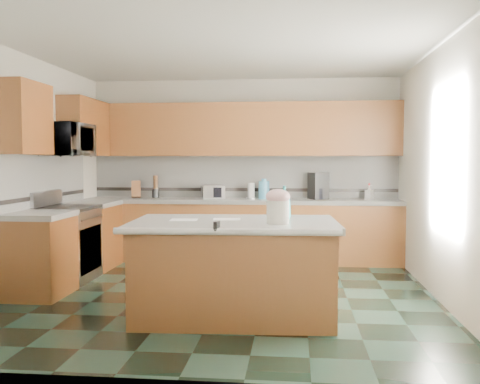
# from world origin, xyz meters

# --- Properties ---
(floor) EXTENTS (4.60, 4.60, 0.00)m
(floor) POSITION_xyz_m (0.00, 0.00, 0.00)
(floor) COLOR black
(floor) RESTS_ON ground
(ceiling) EXTENTS (4.60, 4.60, 0.00)m
(ceiling) POSITION_xyz_m (0.00, 0.00, 2.70)
(ceiling) COLOR white
(ceiling) RESTS_ON ground
(wall_back) EXTENTS (4.60, 0.04, 2.70)m
(wall_back) POSITION_xyz_m (0.00, 2.32, 1.35)
(wall_back) COLOR white
(wall_back) RESTS_ON ground
(wall_front) EXTENTS (4.60, 0.04, 2.70)m
(wall_front) POSITION_xyz_m (0.00, -2.32, 1.35)
(wall_front) COLOR white
(wall_front) RESTS_ON ground
(wall_left) EXTENTS (0.04, 4.60, 2.70)m
(wall_left) POSITION_xyz_m (-2.32, 0.00, 1.35)
(wall_left) COLOR white
(wall_left) RESTS_ON ground
(wall_right) EXTENTS (0.04, 4.60, 2.70)m
(wall_right) POSITION_xyz_m (2.32, 0.00, 1.35)
(wall_right) COLOR white
(wall_right) RESTS_ON ground
(back_base_cab) EXTENTS (4.60, 0.60, 0.86)m
(back_base_cab) POSITION_xyz_m (0.00, 2.00, 0.43)
(back_base_cab) COLOR #4F240B
(back_base_cab) RESTS_ON ground
(back_countertop) EXTENTS (4.60, 0.64, 0.06)m
(back_countertop) POSITION_xyz_m (0.00, 2.00, 0.89)
(back_countertop) COLOR white
(back_countertop) RESTS_ON back_base_cab
(back_upper_cab) EXTENTS (4.60, 0.33, 0.78)m
(back_upper_cab) POSITION_xyz_m (0.00, 2.13, 1.94)
(back_upper_cab) COLOR #4F240B
(back_upper_cab) RESTS_ON wall_back
(back_backsplash) EXTENTS (4.60, 0.02, 0.63)m
(back_backsplash) POSITION_xyz_m (0.00, 2.29, 1.24)
(back_backsplash) COLOR silver
(back_backsplash) RESTS_ON back_countertop
(back_accent_band) EXTENTS (4.60, 0.01, 0.05)m
(back_accent_band) POSITION_xyz_m (0.00, 2.28, 1.04)
(back_accent_band) COLOR black
(back_accent_band) RESTS_ON back_countertop
(left_base_cab_rear) EXTENTS (0.60, 0.82, 0.86)m
(left_base_cab_rear) POSITION_xyz_m (-2.00, 1.29, 0.43)
(left_base_cab_rear) COLOR #4F240B
(left_base_cab_rear) RESTS_ON ground
(left_counter_rear) EXTENTS (0.64, 0.82, 0.06)m
(left_counter_rear) POSITION_xyz_m (-2.00, 1.29, 0.89)
(left_counter_rear) COLOR white
(left_counter_rear) RESTS_ON left_base_cab_rear
(left_base_cab_front) EXTENTS (0.60, 0.72, 0.86)m
(left_base_cab_front) POSITION_xyz_m (-2.00, -0.24, 0.43)
(left_base_cab_front) COLOR #4F240B
(left_base_cab_front) RESTS_ON ground
(left_counter_front) EXTENTS (0.64, 0.72, 0.06)m
(left_counter_front) POSITION_xyz_m (-2.00, -0.24, 0.89)
(left_counter_front) COLOR white
(left_counter_front) RESTS_ON left_base_cab_front
(left_backsplash) EXTENTS (0.02, 2.30, 0.63)m
(left_backsplash) POSITION_xyz_m (-2.29, 0.55, 1.24)
(left_backsplash) COLOR silver
(left_backsplash) RESTS_ON wall_left
(left_accent_band) EXTENTS (0.01, 2.30, 0.05)m
(left_accent_band) POSITION_xyz_m (-2.28, 0.55, 1.04)
(left_accent_band) COLOR black
(left_accent_band) RESTS_ON wall_left
(left_upper_cab_rear) EXTENTS (0.33, 1.09, 0.78)m
(left_upper_cab_rear) POSITION_xyz_m (-2.13, 1.42, 1.94)
(left_upper_cab_rear) COLOR #4F240B
(left_upper_cab_rear) RESTS_ON wall_left
(left_upper_cab_front) EXTENTS (0.33, 0.72, 0.78)m
(left_upper_cab_front) POSITION_xyz_m (-2.13, -0.24, 1.94)
(left_upper_cab_front) COLOR #4F240B
(left_upper_cab_front) RESTS_ON wall_left
(range_body) EXTENTS (0.60, 0.76, 0.88)m
(range_body) POSITION_xyz_m (-2.00, 0.50, 0.44)
(range_body) COLOR #B7B7BC
(range_body) RESTS_ON ground
(range_oven_door) EXTENTS (0.02, 0.68, 0.55)m
(range_oven_door) POSITION_xyz_m (-1.71, 0.50, 0.40)
(range_oven_door) COLOR black
(range_oven_door) RESTS_ON range_body
(range_cooktop) EXTENTS (0.62, 0.78, 0.04)m
(range_cooktop) POSITION_xyz_m (-2.00, 0.50, 0.90)
(range_cooktop) COLOR black
(range_cooktop) RESTS_ON range_body
(range_handle) EXTENTS (0.02, 0.66, 0.02)m
(range_handle) POSITION_xyz_m (-1.68, 0.50, 0.78)
(range_handle) COLOR #B7B7BC
(range_handle) RESTS_ON range_body
(range_backguard) EXTENTS (0.06, 0.76, 0.18)m
(range_backguard) POSITION_xyz_m (-2.26, 0.50, 1.02)
(range_backguard) COLOR #B7B7BC
(range_backguard) RESTS_ON range_body
(microwave) EXTENTS (0.50, 0.73, 0.41)m
(microwave) POSITION_xyz_m (-2.00, 0.50, 1.73)
(microwave) COLOR #B7B7BC
(microwave) RESTS_ON wall_left
(island_base) EXTENTS (1.86, 1.13, 0.86)m
(island_base) POSITION_xyz_m (0.22, -0.81, 0.43)
(island_base) COLOR #4F240B
(island_base) RESTS_ON ground
(island_top) EXTENTS (1.97, 1.23, 0.06)m
(island_top) POSITION_xyz_m (0.22, -0.81, 0.89)
(island_top) COLOR white
(island_top) RESTS_ON island_base
(island_bullnose) EXTENTS (1.91, 0.16, 0.06)m
(island_bullnose) POSITION_xyz_m (0.22, -1.37, 0.89)
(island_bullnose) COLOR white
(island_bullnose) RESTS_ON island_base
(treat_jar) EXTENTS (0.25, 0.25, 0.21)m
(treat_jar) POSITION_xyz_m (0.63, -1.01, 1.02)
(treat_jar) COLOR white
(treat_jar) RESTS_ON island_top
(treat_jar_lid) EXTENTS (0.22, 0.22, 0.14)m
(treat_jar_lid) POSITION_xyz_m (0.63, -1.01, 1.16)
(treat_jar_lid) COLOR beige
(treat_jar_lid) RESTS_ON treat_jar
(treat_jar_knob) EXTENTS (0.07, 0.02, 0.02)m
(treat_jar_knob) POSITION_xyz_m (0.63, -1.01, 1.21)
(treat_jar_knob) COLOR tan
(treat_jar_knob) RESTS_ON treat_jar_lid
(treat_jar_knob_end_l) EXTENTS (0.04, 0.04, 0.04)m
(treat_jar_knob_end_l) POSITION_xyz_m (0.59, -1.01, 1.21)
(treat_jar_knob_end_l) COLOR tan
(treat_jar_knob_end_l) RESTS_ON treat_jar_lid
(treat_jar_knob_end_r) EXTENTS (0.04, 0.04, 0.04)m
(treat_jar_knob_end_r) POSITION_xyz_m (0.67, -1.01, 1.21)
(treat_jar_knob_end_r) COLOR tan
(treat_jar_knob_end_r) RESTS_ON treat_jar_lid
(soap_bottle_island) EXTENTS (0.13, 0.13, 0.32)m
(soap_bottle_island) POSITION_xyz_m (0.68, -0.66, 1.08)
(soap_bottle_island) COLOR #22B7BE
(soap_bottle_island) RESTS_ON island_top
(paper_sheet_a) EXTENTS (0.28, 0.22, 0.00)m
(paper_sheet_a) POSITION_xyz_m (0.13, -0.71, 0.92)
(paper_sheet_a) COLOR white
(paper_sheet_a) RESTS_ON island_top
(paper_sheet_b) EXTENTS (0.27, 0.21, 0.00)m
(paper_sheet_b) POSITION_xyz_m (-0.27, -0.80, 0.92)
(paper_sheet_b) COLOR white
(paper_sheet_b) RESTS_ON island_top
(clamp_body) EXTENTS (0.04, 0.10, 0.09)m
(clamp_body) POSITION_xyz_m (0.13, -1.35, 0.93)
(clamp_body) COLOR black
(clamp_body) RESTS_ON island_top
(clamp_handle) EXTENTS (0.02, 0.07, 0.02)m
(clamp_handle) POSITION_xyz_m (0.13, -1.41, 0.91)
(clamp_handle) COLOR black
(clamp_handle) RESTS_ON island_top
(knife_block) EXTENTS (0.18, 0.21, 0.27)m
(knife_block) POSITION_xyz_m (-1.60, 2.05, 1.04)
(knife_block) COLOR #472814
(knife_block) RESTS_ON back_countertop
(utensil_crock) EXTENTS (0.11, 0.11, 0.14)m
(utensil_crock) POSITION_xyz_m (-1.31, 2.08, 0.99)
(utensil_crock) COLOR black
(utensil_crock) RESTS_ON back_countertop
(utensil_bundle) EXTENTS (0.06, 0.06, 0.20)m
(utensil_bundle) POSITION_xyz_m (-1.31, 2.08, 1.16)
(utensil_bundle) COLOR #472814
(utensil_bundle) RESTS_ON utensil_crock
(toaster_oven) EXTENTS (0.38, 0.31, 0.19)m
(toaster_oven) POSITION_xyz_m (-0.43, 2.05, 1.01)
(toaster_oven) COLOR #B7B7BC
(toaster_oven) RESTS_ON back_countertop
(toaster_oven_door) EXTENTS (0.28, 0.01, 0.15)m
(toaster_oven_door) POSITION_xyz_m (-0.43, 1.95, 1.01)
(toaster_oven_door) COLOR black
(toaster_oven_door) RESTS_ON toaster_oven
(paper_towel) EXTENTS (0.10, 0.10, 0.23)m
(paper_towel) POSITION_xyz_m (0.14, 2.10, 1.03)
(paper_towel) COLOR white
(paper_towel) RESTS_ON back_countertop
(paper_towel_base) EXTENTS (0.15, 0.15, 0.01)m
(paper_towel_base) POSITION_xyz_m (0.14, 2.10, 0.93)
(paper_towel_base) COLOR #B7B7BC
(paper_towel_base) RESTS_ON back_countertop
(water_jug) EXTENTS (0.16, 0.16, 0.26)m
(water_jug) POSITION_xyz_m (0.33, 2.06, 1.05)
(water_jug) COLOR #4EA1D1
(water_jug) RESTS_ON back_countertop
(water_jug_neck) EXTENTS (0.07, 0.07, 0.04)m
(water_jug_neck) POSITION_xyz_m (0.33, 2.06, 1.20)
(water_jug_neck) COLOR #4EA1D1
(water_jug_neck) RESTS_ON water_jug
(coffee_maker) EXTENTS (0.31, 0.32, 0.39)m
(coffee_maker) POSITION_xyz_m (1.12, 2.08, 1.11)
(coffee_maker) COLOR black
(coffee_maker) RESTS_ON back_countertop
(coffee_carafe) EXTENTS (0.16, 0.16, 0.16)m
(coffee_carafe) POSITION_xyz_m (1.12, 2.02, 1.00)
(coffee_carafe) COLOR black
(coffee_carafe) RESTS_ON back_countertop
(soap_bottle_back) EXTENTS (0.13, 0.13, 0.21)m
(soap_bottle_back) POSITION_xyz_m (1.85, 2.05, 1.02)
(soap_bottle_back) COLOR white
(soap_bottle_back) RESTS_ON back_countertop
(soap_back_cap) EXTENTS (0.02, 0.02, 0.03)m
(soap_back_cap) POSITION_xyz_m (1.85, 2.05, 1.14)
(soap_back_cap) COLOR red
(soap_back_cap) RESTS_ON soap_bottle_back
(window_light_proxy) EXTENTS (0.02, 1.40, 1.10)m
(window_light_proxy) POSITION_xyz_m (2.29, -0.20, 1.50)
(window_light_proxy) COLOR white
(window_light_proxy) RESTS_ON wall_right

